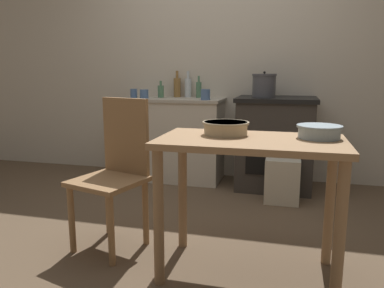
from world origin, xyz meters
The scene contains 17 objects.
ground_plane centered at (0.00, 0.00, 0.00)m, with size 14.00×14.00×0.00m, color brown.
wall_back centered at (0.00, 1.58, 1.27)m, with size 8.00×0.07×2.55m.
counter_cabinet centered at (-0.45, 1.31, 0.43)m, with size 1.09×0.52×0.86m.
stove centered at (0.62, 1.26, 0.45)m, with size 0.75×0.62×0.89m.
work_table centered at (0.55, -0.45, 0.64)m, with size 0.99×0.56×0.78m.
chair centered at (-0.32, -0.29, 0.51)m, with size 0.49×0.49×0.97m.
flour_sack centered at (0.72, 0.81, 0.20)m, with size 0.30×0.21×0.39m, color beige.
stock_pot centered at (0.50, 1.26, 1.01)m, with size 0.23×0.23×0.24m.
mixing_bowl_large centered at (0.91, -0.35, 0.82)m, with size 0.24×0.24×0.07m.
mixing_bowl_small centered at (0.40, -0.36, 0.82)m, with size 0.26×0.26×0.07m.
bottle_far_left centered at (-0.19, 1.44, 0.95)m, with size 0.06×0.06×0.23m.
bottle_left centered at (-0.44, 1.49, 0.97)m, with size 0.08×0.08×0.28m.
bottle_mid_left centered at (-0.32, 1.49, 0.97)m, with size 0.07×0.07×0.28m.
bottle_center_left centered at (-0.58, 1.35, 0.93)m, with size 0.06×0.06×0.18m.
cup_center centered at (-0.05, 1.15, 0.91)m, with size 0.09×0.09×0.10m, color #4C6B99.
cup_center_right centered at (-0.85, 1.27, 0.91)m, with size 0.07×0.07×0.09m, color #4C6B99.
cup_mid_right centered at (-0.71, 1.21, 0.91)m, with size 0.09×0.09×0.09m, color #4C6B99.
Camera 1 is at (0.74, -2.43, 1.13)m, focal length 35.00 mm.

